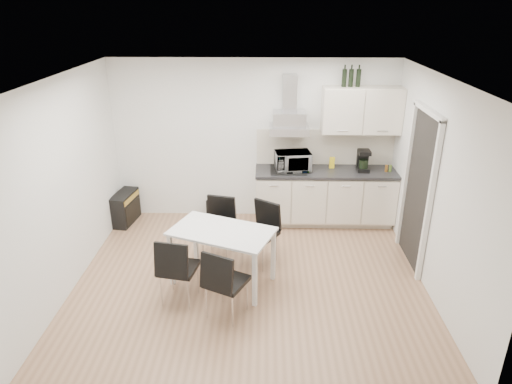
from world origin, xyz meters
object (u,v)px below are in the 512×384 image
at_px(kitchenette, 328,175).
at_px(chair_near_right, 227,282).
at_px(chair_far_right, 260,235).
at_px(floor_speaker, 213,208).
at_px(chair_near_left, 179,269).
at_px(dining_table, 222,237).
at_px(chair_far_left, 218,230).
at_px(guitar_amp, 125,208).

bearing_deg(kitchenette, chair_near_right, -120.16).
bearing_deg(chair_far_right, floor_speaker, -27.73).
bearing_deg(chair_near_left, dining_table, 50.29).
height_order(chair_far_right, chair_near_right, same).
relative_size(chair_far_right, chair_near_right, 1.00).
height_order(kitchenette, floor_speaker, kitchenette).
distance_m(chair_far_right, chair_near_left, 1.29).
bearing_deg(chair_far_right, chair_far_left, 20.26).
distance_m(chair_far_right, guitar_amp, 2.55).
xyz_separation_m(guitar_amp, floor_speaker, (1.41, 0.25, -0.11)).
distance_m(dining_table, chair_far_right, 0.69).
relative_size(chair_near_right, guitar_amp, 1.36).
bearing_deg(chair_far_right, guitar_amp, 4.70).
height_order(kitchenette, chair_far_left, kitchenette).
bearing_deg(chair_far_left, dining_table, 113.86).
bearing_deg(kitchenette, dining_table, -130.65).
bearing_deg(dining_table, kitchenette, 70.97).
distance_m(chair_near_left, guitar_amp, 2.46).
bearing_deg(chair_near_left, chair_far_right, 53.13).
xyz_separation_m(chair_far_left, guitar_amp, (-1.64, 1.09, -0.18)).
relative_size(dining_table, floor_speaker, 4.72).
relative_size(chair_far_left, floor_speaker, 2.91).
xyz_separation_m(chair_far_left, chair_near_right, (0.22, -1.27, 0.00)).
bearing_deg(kitchenette, chair_near_left, -132.73).
bearing_deg(chair_near_left, floor_speaker, 97.27).
height_order(kitchenette, chair_far_right, kitchenette).
relative_size(kitchenette, chair_far_right, 2.86).
distance_m(kitchenette, chair_near_left, 3.00).
distance_m(chair_far_right, chair_near_right, 1.19).
distance_m(kitchenette, dining_table, 2.36).
height_order(chair_far_right, guitar_amp, chair_far_right).
bearing_deg(chair_far_left, chair_far_right, 179.41).
relative_size(kitchenette, chair_near_right, 2.86).
xyz_separation_m(kitchenette, chair_near_left, (-2.02, -2.18, -0.39)).
bearing_deg(chair_near_left, kitchenette, 58.09).
relative_size(chair_near_left, floor_speaker, 2.91).
height_order(kitchenette, dining_table, kitchenette).
xyz_separation_m(chair_far_left, chair_far_right, (0.58, -0.14, 0.00)).
relative_size(kitchenette, chair_far_left, 2.86).
xyz_separation_m(kitchenette, chair_far_right, (-1.07, -1.32, -0.39)).
bearing_deg(chair_near_right, floor_speaker, 125.91).
relative_size(chair_far_left, chair_near_left, 1.00).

